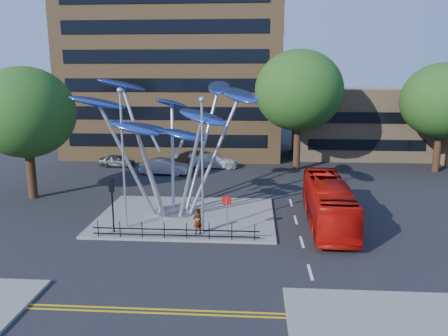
# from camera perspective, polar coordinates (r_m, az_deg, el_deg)

# --- Properties ---
(ground) EXTENTS (120.00, 120.00, 0.00)m
(ground) POSITION_cam_1_polar(r_m,az_deg,el_deg) (24.85, -4.72, -10.96)
(ground) COLOR black
(ground) RESTS_ON ground
(traffic_island) EXTENTS (12.00, 9.00, 0.15)m
(traffic_island) POSITION_cam_1_polar(r_m,az_deg,el_deg) (30.50, -4.91, -6.31)
(traffic_island) COLOR slate
(traffic_island) RESTS_ON ground
(pavement_right) EXTENTS (12.00, 6.00, 0.15)m
(pavement_right) POSITION_cam_1_polar(r_m,az_deg,el_deg) (19.80, 26.89, -18.58)
(pavement_right) COLOR slate
(pavement_right) RESTS_ON ground
(double_yellow_near) EXTENTS (40.00, 0.12, 0.01)m
(double_yellow_near) POSITION_cam_1_polar(r_m,az_deg,el_deg) (19.56, -7.46, -17.87)
(double_yellow_near) COLOR gold
(double_yellow_near) RESTS_ON ground
(double_yellow_far) EXTENTS (40.00, 0.12, 0.01)m
(double_yellow_far) POSITION_cam_1_polar(r_m,az_deg,el_deg) (19.31, -7.64, -18.31)
(double_yellow_far) COLOR gold
(double_yellow_far) RESTS_ON ground
(brick_tower) EXTENTS (25.00, 15.00, 30.00)m
(brick_tower) POSITION_cam_1_polar(r_m,az_deg,el_deg) (55.61, -6.29, 17.65)
(brick_tower) COLOR brown
(brick_tower) RESTS_ON ground
(low_building_near) EXTENTS (15.00, 8.00, 8.00)m
(low_building_near) POSITION_cam_1_polar(r_m,az_deg,el_deg) (54.31, 17.23, 5.67)
(low_building_near) COLOR tan
(low_building_near) RESTS_ON ground
(tree_right) EXTENTS (8.80, 8.80, 12.11)m
(tree_right) POSITION_cam_1_polar(r_m,az_deg,el_deg) (44.80, 9.76, 9.92)
(tree_right) COLOR black
(tree_right) RESTS_ON ground
(tree_left) EXTENTS (7.60, 7.60, 10.32)m
(tree_left) POSITION_cam_1_polar(r_m,az_deg,el_deg) (37.10, -24.51, 6.59)
(tree_left) COLOR black
(tree_left) RESTS_ON ground
(tree_far) EXTENTS (8.00, 8.00, 10.81)m
(tree_far) POSITION_cam_1_polar(r_m,az_deg,el_deg) (48.29, 26.64, 7.86)
(tree_far) COLOR black
(tree_far) RESTS_ON ground
(leaf_sculpture) EXTENTS (12.72, 9.54, 9.51)m
(leaf_sculpture) POSITION_cam_1_polar(r_m,az_deg,el_deg) (29.90, -6.99, 6.62)
(leaf_sculpture) COLOR #9EA0A5
(leaf_sculpture) RESTS_ON traffic_island
(street_lamp_left) EXTENTS (0.36, 0.36, 8.80)m
(street_lamp_left) POSITION_cam_1_polar(r_m,az_deg,el_deg) (27.62, -13.11, 2.74)
(street_lamp_left) COLOR #9EA0A5
(street_lamp_left) RESTS_ON traffic_island
(street_lamp_right) EXTENTS (0.36, 0.36, 8.30)m
(street_lamp_right) POSITION_cam_1_polar(r_m,az_deg,el_deg) (26.15, -2.86, 1.94)
(street_lamp_right) COLOR #9EA0A5
(street_lamp_right) RESTS_ON traffic_island
(traffic_light_island) EXTENTS (0.28, 0.18, 3.42)m
(traffic_light_island) POSITION_cam_1_polar(r_m,az_deg,el_deg) (27.43, -14.43, -3.26)
(traffic_light_island) COLOR black
(traffic_light_island) RESTS_ON traffic_island
(no_entry_sign_island) EXTENTS (0.60, 0.10, 2.45)m
(no_entry_sign_island) POSITION_cam_1_polar(r_m,az_deg,el_deg) (26.35, 0.35, -5.32)
(no_entry_sign_island) COLOR #9EA0A5
(no_entry_sign_island) RESTS_ON traffic_island
(pedestrian_railing_front) EXTENTS (10.00, 0.06, 1.00)m
(pedestrian_railing_front) POSITION_cam_1_polar(r_m,az_deg,el_deg) (26.35, -6.36, -8.30)
(pedestrian_railing_front) COLOR black
(pedestrian_railing_front) RESTS_ON traffic_island
(red_bus) EXTENTS (2.81, 10.57, 2.92)m
(red_bus) POSITION_cam_1_polar(r_m,az_deg,el_deg) (29.58, 13.42, -4.39)
(red_bus) COLOR #B80D08
(red_bus) RESTS_ON ground
(pedestrian) EXTENTS (0.71, 0.66, 1.63)m
(pedestrian) POSITION_cam_1_polar(r_m,az_deg,el_deg) (26.77, -3.46, -6.97)
(pedestrian) COLOR gray
(pedestrian) RESTS_ON traffic_island
(parked_car_left) EXTENTS (3.96, 2.02, 1.29)m
(parked_car_left) POSITION_cam_1_polar(r_m,az_deg,el_deg) (47.67, -13.78, 0.92)
(parked_car_left) COLOR #3C3F44
(parked_car_left) RESTS_ON ground
(parked_car_mid) EXTENTS (4.86, 1.97, 1.57)m
(parked_car_mid) POSITION_cam_1_polar(r_m,az_deg,el_deg) (43.16, -7.76, 0.17)
(parked_car_mid) COLOR #A2A3AA
(parked_car_mid) RESTS_ON ground
(parked_car_right) EXTENTS (5.17, 2.23, 1.48)m
(parked_car_right) POSITION_cam_1_polar(r_m,az_deg,el_deg) (45.88, -1.37, 0.96)
(parked_car_right) COLOR silver
(parked_car_right) RESTS_ON ground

